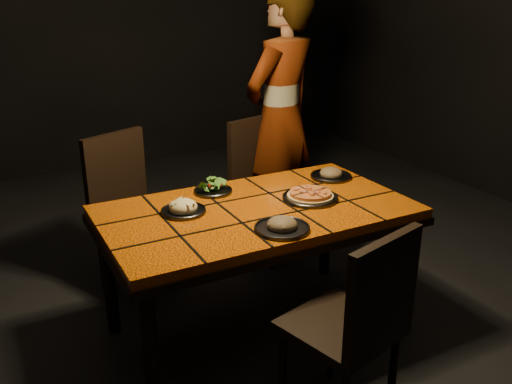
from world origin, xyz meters
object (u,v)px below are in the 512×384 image
chair_far_left (129,202)px  diner (281,118)px  chair_far_right (263,178)px  chair_near (358,319)px  plate_pizza (310,196)px  plate_pasta (183,209)px  dining_table (257,221)px

chair_far_left → diner: size_ratio=0.53×
chair_far_right → diner: diner is taller
chair_near → plate_pizza: chair_near is taller
plate_pizza → plate_pasta: (-0.68, 0.14, 0.00)m
chair_far_right → chair_far_left: bearing=165.0°
diner → plate_pasta: size_ratio=8.14×
chair_near → chair_far_left: chair_far_left is taller
chair_far_right → plate_pizza: (-0.21, -0.93, 0.21)m
chair_far_left → diner: (1.20, 0.17, 0.38)m
dining_table → chair_near: chair_near is taller
chair_far_right → plate_pasta: chair_far_right is taller
diner → plate_pizza: 1.15m
chair_far_left → plate_pizza: bearing=-73.2°
plate_pizza → plate_pasta: size_ratio=1.30×
dining_table → chair_far_left: bearing=118.1°
chair_near → plate_pasta: size_ratio=4.05×
dining_table → chair_far_right: size_ratio=1.66×
chair_far_right → diner: 0.46m
diner → plate_pizza: bearing=43.7°
chair_far_left → plate_pasta: bearing=-107.1°
plate_pasta → chair_far_right: bearing=41.2°
chair_near → chair_far_left: 1.75m
dining_table → plate_pizza: bearing=-6.2°
chair_near → plate_pizza: (0.28, 0.79, 0.23)m
chair_far_left → plate_pasta: size_ratio=4.28×
chair_near → chair_far_right: bearing=-120.7°
chair_far_left → plate_pizza: chair_far_left is taller
chair_near → plate_pizza: bearing=-124.0°
chair_far_right → plate_pasta: size_ratio=4.21×
chair_near → plate_pasta: chair_near is taller
dining_table → chair_near: bearing=-87.5°
chair_near → chair_far_right: chair_far_right is taller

